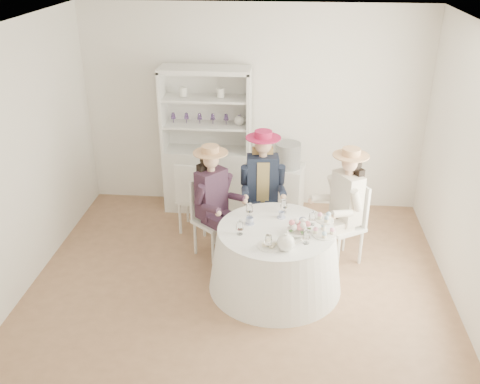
{
  "coord_description": "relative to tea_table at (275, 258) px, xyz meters",
  "views": [
    {
      "loc": [
        0.45,
        -4.81,
        3.44
      ],
      "look_at": [
        0.0,
        0.1,
        1.05
      ],
      "focal_mm": 40.0,
      "sensor_mm": 36.0,
      "label": 1
    }
  ],
  "objects": [
    {
      "name": "flower_arrangement",
      "position": [
        0.23,
        -0.03,
        0.43
      ],
      "size": [
        0.17,
        0.17,
        0.06
      ],
      "rotation": [
        0.0,
        0.0,
        0.31
      ],
      "color": "pink",
      "rests_on": "tea_table"
    },
    {
      "name": "side_table",
      "position": [
        0.1,
        1.77,
        -0.02
      ],
      "size": [
        0.49,
        0.49,
        0.64
      ],
      "primitive_type": "cube",
      "rotation": [
        0.0,
        0.0,
        -0.2
      ],
      "color": "silver",
      "rests_on": "ground"
    },
    {
      "name": "ground",
      "position": [
        -0.39,
        0.02,
        -0.35
      ],
      "size": [
        4.5,
        4.5,
        0.0
      ],
      "primitive_type": "plane",
      "color": "#8C6346",
      "rests_on": "ground"
    },
    {
      "name": "stemware_set",
      "position": [
        0.0,
        -0.0,
        0.43
      ],
      "size": [
        0.81,
        0.85,
        0.15
      ],
      "color": "white",
      "rests_on": "tea_table"
    },
    {
      "name": "guest_mid",
      "position": [
        -0.19,
        0.92,
        0.46
      ],
      "size": [
        0.53,
        0.55,
        1.43
      ],
      "rotation": [
        0.0,
        0.0,
        0.12
      ],
      "color": "silver",
      "rests_on": "ground"
    },
    {
      "name": "tea_table",
      "position": [
        0.0,
        0.0,
        0.0
      ],
      "size": [
        1.42,
        1.42,
        0.7
      ],
      "rotation": [
        0.0,
        0.0,
        -0.0
      ],
      "color": "white",
      "rests_on": "ground"
    },
    {
      "name": "table_teapot",
      "position": [
        0.1,
        -0.38,
        0.43
      ],
      "size": [
        0.24,
        0.17,
        0.18
      ],
      "rotation": [
        0.0,
        0.0,
        0.14
      ],
      "color": "white",
      "rests_on": "tea_table"
    },
    {
      "name": "wall_back",
      "position": [
        -0.39,
        2.02,
        1.0
      ],
      "size": [
        4.5,
        0.0,
        4.5
      ],
      "primitive_type": "plane",
      "rotation": [
        1.57,
        0.0,
        0.0
      ],
      "color": "white",
      "rests_on": "ground"
    },
    {
      "name": "teacup_b",
      "position": [
        0.04,
        0.25,
        0.38
      ],
      "size": [
        0.09,
        0.09,
        0.06
      ],
      "primitive_type": "imported",
      "rotation": [
        0.0,
        0.0,
        -0.33
      ],
      "color": "white",
      "rests_on": "tea_table"
    },
    {
      "name": "teacup_a",
      "position": [
        -0.28,
        0.09,
        0.39
      ],
      "size": [
        0.11,
        0.11,
        0.07
      ],
      "primitive_type": "imported",
      "rotation": [
        0.0,
        0.0,
        -0.35
      ],
      "color": "white",
      "rests_on": "tea_table"
    },
    {
      "name": "wall_right",
      "position": [
        1.86,
        0.02,
        1.0
      ],
      "size": [
        0.0,
        4.5,
        4.5
      ],
      "primitive_type": "plane",
      "rotation": [
        1.57,
        0.0,
        -1.57
      ],
      "color": "white",
      "rests_on": "ground"
    },
    {
      "name": "hatbox",
      "position": [
        0.1,
        1.77,
        0.46
      ],
      "size": [
        0.38,
        0.38,
        0.33
      ],
      "primitive_type": "cylinder",
      "rotation": [
        0.0,
        0.0,
        -0.15
      ],
      "color": "black",
      "rests_on": "side_table"
    },
    {
      "name": "guest_left",
      "position": [
        -0.74,
        0.58,
        0.42
      ],
      "size": [
        0.58,
        0.57,
        1.36
      ],
      "rotation": [
        0.0,
        0.0,
        0.88
      ],
      "color": "silver",
      "rests_on": "ground"
    },
    {
      "name": "guest_right",
      "position": [
        0.74,
        0.57,
        0.44
      ],
      "size": [
        0.59,
        0.55,
        1.39
      ],
      "rotation": [
        0.0,
        0.0,
        -1.01
      ],
      "color": "silver",
      "rests_on": "ground"
    },
    {
      "name": "ceiling",
      "position": [
        -0.39,
        0.02,
        2.35
      ],
      "size": [
        4.5,
        4.5,
        0.0
      ],
      "primitive_type": "plane",
      "rotation": [
        3.14,
        0.0,
        0.0
      ],
      "color": "white",
      "rests_on": "wall_back"
    },
    {
      "name": "cupcake_stand",
      "position": [
        0.48,
        -0.06,
        0.44
      ],
      "size": [
        0.25,
        0.25,
        0.23
      ],
      "rotation": [
        0.0,
        0.0,
        0.35
      ],
      "color": "white",
      "rests_on": "tea_table"
    },
    {
      "name": "spare_chair",
      "position": [
        -1.06,
        1.08,
        0.17
      ],
      "size": [
        0.44,
        0.44,
        0.96
      ],
      "rotation": [
        0.0,
        0.0,
        3.02
      ],
      "color": "silver",
      "rests_on": "ground"
    },
    {
      "name": "hutch",
      "position": [
        -0.98,
        1.78,
        0.35
      ],
      "size": [
        1.31,
        0.84,
        1.95
      ],
      "rotation": [
        0.0,
        0.0,
        -0.39
      ],
      "color": "silver",
      "rests_on": "ground"
    },
    {
      "name": "wall_front",
      "position": [
        -0.39,
        -1.98,
        1.0
      ],
      "size": [
        4.5,
        0.0,
        4.5
      ],
      "primitive_type": "plane",
      "rotation": [
        -1.57,
        0.0,
        0.0
      ],
      "color": "white",
      "rests_on": "ground"
    },
    {
      "name": "flower_bowl",
      "position": [
        0.2,
        -0.11,
        0.38
      ],
      "size": [
        0.23,
        0.23,
        0.05
      ],
      "primitive_type": "imported",
      "rotation": [
        0.0,
        0.0,
        0.12
      ],
      "color": "white",
      "rests_on": "tea_table"
    },
    {
      "name": "wall_left",
      "position": [
        -2.64,
        0.02,
        1.0
      ],
      "size": [
        0.0,
        4.5,
        4.5
      ],
      "primitive_type": "plane",
      "rotation": [
        1.57,
        0.0,
        1.57
      ],
      "color": "white",
      "rests_on": "ground"
    },
    {
      "name": "sandwich_plate",
      "position": [
        -0.06,
        -0.34,
        0.37
      ],
      "size": [
        0.24,
        0.24,
        0.05
      ],
      "rotation": [
        0.0,
        0.0,
        0.05
      ],
      "color": "white",
      "rests_on": "tea_table"
    },
    {
      "name": "teacup_c",
      "position": [
        0.27,
        0.13,
        0.38
      ],
      "size": [
        0.1,
        0.1,
        0.06
      ],
      "primitive_type": "imported",
      "rotation": [
        0.0,
        0.0,
        0.42
      ],
      "color": "white",
      "rests_on": "tea_table"
    }
  ]
}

